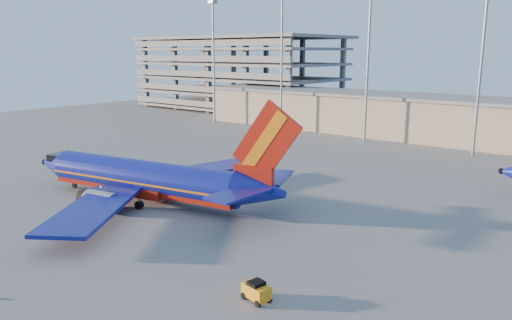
% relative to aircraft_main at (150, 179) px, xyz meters
% --- Properties ---
extents(ground, '(220.00, 220.00, 0.00)m').
position_rel_aircraft_main_xyz_m(ground, '(5.67, 4.80, -2.67)').
color(ground, slate).
rests_on(ground, ground).
extents(terminal_building, '(122.00, 16.00, 8.50)m').
position_rel_aircraft_main_xyz_m(terminal_building, '(15.67, 62.80, 1.65)').
color(terminal_building, gray).
rests_on(terminal_building, ground).
extents(parking_garage, '(62.00, 32.00, 21.40)m').
position_rel_aircraft_main_xyz_m(parking_garage, '(-56.33, 78.85, 9.06)').
color(parking_garage, slate).
rests_on(parking_garage, ground).
extents(light_mast_row, '(101.60, 1.60, 28.65)m').
position_rel_aircraft_main_xyz_m(light_mast_row, '(10.67, 50.80, 14.88)').
color(light_mast_row, gray).
rests_on(light_mast_row, ground).
extents(aircraft_main, '(36.54, 34.81, 12.49)m').
position_rel_aircraft_main_xyz_m(aircraft_main, '(0.00, 0.00, 0.00)').
color(aircraft_main, navy).
rests_on(aircraft_main, ground).
extents(baggage_tug, '(2.18, 1.53, 1.44)m').
position_rel_aircraft_main_xyz_m(baggage_tug, '(24.52, -10.29, -1.92)').
color(baggage_tug, orange).
rests_on(baggage_tug, ground).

